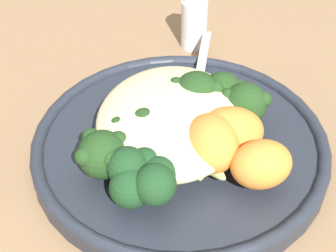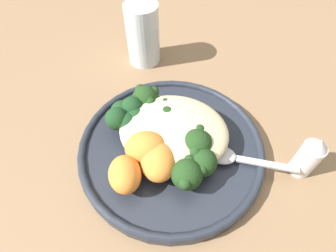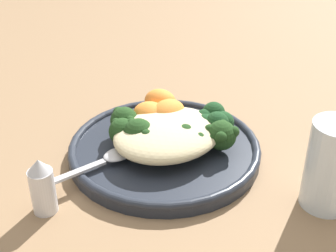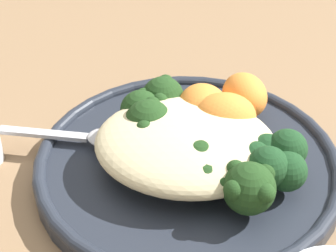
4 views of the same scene
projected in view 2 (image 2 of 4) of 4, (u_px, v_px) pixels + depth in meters
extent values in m
plane|color=#846647|center=(160.00, 144.00, 0.40)|extent=(4.00, 4.00, 0.00)
cylinder|color=#232833|center=(171.00, 148.00, 0.39)|extent=(0.27, 0.27, 0.02)
torus|color=#232833|center=(171.00, 145.00, 0.38)|extent=(0.27, 0.27, 0.01)
ellipsoid|color=beige|center=(174.00, 130.00, 0.37)|extent=(0.15, 0.13, 0.04)
ellipsoid|color=#9EBC66|center=(158.00, 160.00, 0.35)|extent=(0.09, 0.05, 0.01)
sphere|color=#1E3D19|center=(187.00, 174.00, 0.32)|extent=(0.04, 0.04, 0.04)
sphere|color=#1E3D19|center=(189.00, 161.00, 0.33)|extent=(0.02, 0.02, 0.02)
sphere|color=#1E3D19|center=(185.00, 183.00, 0.31)|extent=(0.02, 0.02, 0.02)
ellipsoid|color=#9EBC66|center=(164.00, 156.00, 0.36)|extent=(0.11, 0.02, 0.01)
sphere|color=#1E3D19|center=(203.00, 162.00, 0.34)|extent=(0.04, 0.04, 0.04)
sphere|color=#1E3D19|center=(205.00, 150.00, 0.34)|extent=(0.01, 0.01, 0.01)
sphere|color=#1E3D19|center=(202.00, 170.00, 0.32)|extent=(0.01, 0.01, 0.01)
ellipsoid|color=#9EBC66|center=(166.00, 151.00, 0.36)|extent=(0.08, 0.03, 0.01)
sphere|color=#1E3D19|center=(197.00, 145.00, 0.35)|extent=(0.04, 0.04, 0.04)
sphere|color=#1E3D19|center=(199.00, 131.00, 0.35)|extent=(0.02, 0.02, 0.02)
sphere|color=#1E3D19|center=(195.00, 152.00, 0.33)|extent=(0.02, 0.02, 0.02)
ellipsoid|color=#9EBC66|center=(160.00, 142.00, 0.37)|extent=(0.08, 0.08, 0.02)
sphere|color=#1E3D19|center=(189.00, 124.00, 0.38)|extent=(0.03, 0.03, 0.03)
sphere|color=#1E3D19|center=(190.00, 116.00, 0.38)|extent=(0.01, 0.01, 0.01)
sphere|color=#1E3D19|center=(188.00, 128.00, 0.37)|extent=(0.01, 0.01, 0.01)
ellipsoid|color=#9EBC66|center=(165.00, 140.00, 0.37)|extent=(0.08, 0.08, 0.01)
sphere|color=#1E3D19|center=(194.00, 122.00, 0.38)|extent=(0.03, 0.03, 0.03)
sphere|color=#1E3D19|center=(202.00, 116.00, 0.38)|extent=(0.01, 0.01, 0.01)
sphere|color=#1E3D19|center=(190.00, 114.00, 0.38)|extent=(0.01, 0.01, 0.01)
sphere|color=#1E3D19|center=(188.00, 123.00, 0.37)|extent=(0.01, 0.01, 0.01)
sphere|color=#1E3D19|center=(200.00, 125.00, 0.37)|extent=(0.01, 0.01, 0.01)
ellipsoid|color=#9EBC66|center=(152.00, 141.00, 0.37)|extent=(0.04, 0.08, 0.01)
sphere|color=#1E3D19|center=(167.00, 118.00, 0.38)|extent=(0.04, 0.04, 0.04)
sphere|color=#1E3D19|center=(169.00, 108.00, 0.38)|extent=(0.01, 0.01, 0.01)
sphere|color=#1E3D19|center=(165.00, 123.00, 0.37)|extent=(0.01, 0.01, 0.01)
ellipsoid|color=#9EBC66|center=(152.00, 135.00, 0.37)|extent=(0.03, 0.10, 0.02)
sphere|color=#1E3D19|center=(163.00, 108.00, 0.40)|extent=(0.03, 0.03, 0.03)
sphere|color=#1E3D19|center=(170.00, 102.00, 0.40)|extent=(0.01, 0.01, 0.01)
sphere|color=#1E3D19|center=(158.00, 100.00, 0.40)|extent=(0.01, 0.01, 0.01)
sphere|color=#1E3D19|center=(155.00, 109.00, 0.39)|extent=(0.01, 0.01, 0.01)
sphere|color=#1E3D19|center=(167.00, 111.00, 0.38)|extent=(0.01, 0.01, 0.01)
ellipsoid|color=#9EBC66|center=(145.00, 130.00, 0.38)|extent=(0.04, 0.10, 0.02)
sphere|color=#1E3D19|center=(145.00, 99.00, 0.40)|extent=(0.04, 0.04, 0.04)
sphere|color=#1E3D19|center=(154.00, 91.00, 0.40)|extent=(0.02, 0.02, 0.02)
sphere|color=#1E3D19|center=(140.00, 89.00, 0.40)|extent=(0.02, 0.02, 0.02)
sphere|color=#1E3D19|center=(136.00, 100.00, 0.39)|extent=(0.02, 0.02, 0.02)
sphere|color=#1E3D19|center=(150.00, 102.00, 0.39)|extent=(0.02, 0.02, 0.02)
ellipsoid|color=orange|center=(159.00, 161.00, 0.34)|extent=(0.06, 0.07, 0.04)
ellipsoid|color=orange|center=(157.00, 154.00, 0.34)|extent=(0.06, 0.05, 0.04)
ellipsoid|color=orange|center=(125.00, 174.00, 0.32)|extent=(0.06, 0.06, 0.04)
ellipsoid|color=orange|center=(147.00, 148.00, 0.35)|extent=(0.07, 0.06, 0.04)
sphere|color=#193D1E|center=(136.00, 118.00, 0.38)|extent=(0.03, 0.03, 0.03)
sphere|color=#193D1E|center=(132.00, 108.00, 0.39)|extent=(0.03, 0.03, 0.03)
sphere|color=#193D1E|center=(122.00, 111.00, 0.39)|extent=(0.03, 0.03, 0.03)
sphere|color=#193D1E|center=(118.00, 117.00, 0.38)|extent=(0.03, 0.03, 0.03)
sphere|color=#193D1E|center=(127.00, 124.00, 0.38)|extent=(0.03, 0.03, 0.03)
cube|color=#B7B7BC|center=(267.00, 164.00, 0.35)|extent=(0.08, 0.01, 0.00)
ellipsoid|color=#B7B7BC|center=(221.00, 155.00, 0.36)|extent=(0.04, 0.03, 0.01)
cylinder|color=silver|center=(143.00, 35.00, 0.48)|extent=(0.06, 0.06, 0.11)
cylinder|color=silver|center=(306.00, 158.00, 0.35)|extent=(0.03, 0.03, 0.06)
cone|color=#B2B2B7|center=(319.00, 143.00, 0.32)|extent=(0.03, 0.03, 0.02)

